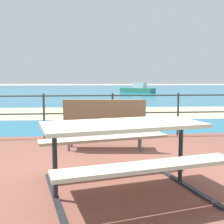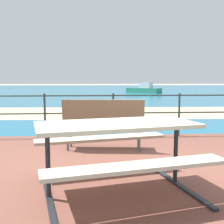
{
  "view_description": "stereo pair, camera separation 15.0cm",
  "coord_description": "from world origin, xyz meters",
  "views": [
    {
      "loc": [
        -0.61,
        -3.6,
        1.28
      ],
      "look_at": [
        -0.06,
        1.94,
        0.66
      ],
      "focal_mm": 44.57,
      "sensor_mm": 36.0,
      "label": 1
    },
    {
      "loc": [
        -0.46,
        -3.62,
        1.28
      ],
      "look_at": [
        -0.06,
        1.94,
        0.66
      ],
      "focal_mm": 44.57,
      "sensor_mm": 36.0,
      "label": 2
    }
  ],
  "objects": [
    {
      "name": "boat_near",
      "position": [
        5.16,
        26.65,
        0.38
      ],
      "size": [
        3.69,
        3.93,
        1.15
      ],
      "rotation": [
        0.0,
        0.0,
        2.31
      ],
      "color": "#338466",
      "rests_on": "sea_water"
    },
    {
      "name": "park_bench",
      "position": [
        -0.26,
        1.22,
        0.6
      ],
      "size": [
        1.46,
        0.58,
        0.91
      ],
      "rotation": [
        0.0,
        0.0,
        3.03
      ],
      "color": "#7A6047",
      "rests_on": "patio_paving"
    },
    {
      "name": "railing_fence",
      "position": [
        0.0,
        2.41,
        0.67
      ],
      "size": [
        5.94,
        0.04,
        0.96
      ],
      "color": "#2D3833",
      "rests_on": "patio_paving"
    },
    {
      "name": "beach_strip",
      "position": [
        0.0,
        7.7,
        0.01
      ],
      "size": [
        54.12,
        6.15,
        0.01
      ],
      "primitive_type": "cube",
      "rotation": [
        0.0,
        0.0,
        -0.03
      ],
      "color": "tan",
      "rests_on": "ground"
    },
    {
      "name": "sea_water",
      "position": [
        0.0,
        40.0,
        0.01
      ],
      "size": [
        90.0,
        90.0,
        0.01
      ],
      "primitive_type": "cube",
      "color": "#196B8E",
      "rests_on": "ground"
    },
    {
      "name": "ground_plane",
      "position": [
        0.0,
        0.0,
        0.0
      ],
      "size": [
        240.0,
        240.0,
        0.0
      ],
      "primitive_type": "plane",
      "color": "beige"
    },
    {
      "name": "patio_paving",
      "position": [
        0.0,
        0.0,
        0.03
      ],
      "size": [
        6.4,
        5.2,
        0.06
      ],
      "primitive_type": "cube",
      "color": "brown",
      "rests_on": "ground"
    },
    {
      "name": "picnic_table",
      "position": [
        -0.19,
        -0.63,
        0.66
      ],
      "size": [
        2.03,
        1.89,
        0.77
      ],
      "rotation": [
        0.0,
        0.0,
        0.23
      ],
      "color": "#BCAD93",
      "rests_on": "patio_paving"
    }
  ]
}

